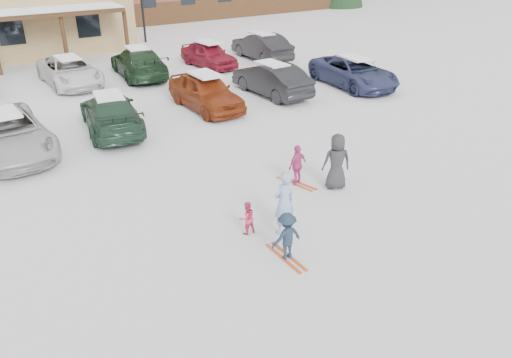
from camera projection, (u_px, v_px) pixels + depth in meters
ground at (267, 230)px, 13.03m from camera, size 160.00×160.00×0.00m
adult_skier at (284, 203)px, 12.58m from camera, size 0.66×0.45×1.74m
toddler_red at (247, 218)px, 12.72m from camera, size 0.45×0.36×0.90m
child_navy at (287, 236)px, 11.67m from camera, size 0.79×0.46×1.22m
skis_child_navy at (286, 257)px, 11.93m from camera, size 0.22×1.40×0.03m
child_magenta at (297, 165)px, 15.14m from camera, size 0.81×0.50×1.29m
skis_child_magenta at (297, 183)px, 15.42m from camera, size 0.55×1.40×0.03m
bystander_dark at (337, 162)px, 14.82m from camera, size 0.99×0.84×1.72m
parked_car_2 at (7, 133)px, 17.20m from camera, size 2.78×5.52×1.50m
parked_car_3 at (111, 113)px, 19.21m from camera, size 2.71×5.13×1.42m
parked_car_4 at (206, 91)px, 21.60m from camera, size 1.93×4.57×1.54m
parked_car_5 at (272, 79)px, 23.45m from camera, size 1.82×4.62×1.50m
parked_car_6 at (353, 72)px, 24.81m from camera, size 2.74×5.30×1.43m
parked_car_10 at (70, 71)px, 25.02m from camera, size 2.49×5.09×1.39m
parked_car_11 at (139, 62)px, 26.37m from camera, size 2.67×5.47×1.53m
parked_car_12 at (209, 54)px, 28.35m from camera, size 2.07×4.28×1.41m
parked_car_13 at (262, 46)px, 29.98m from camera, size 1.66×4.69×1.54m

